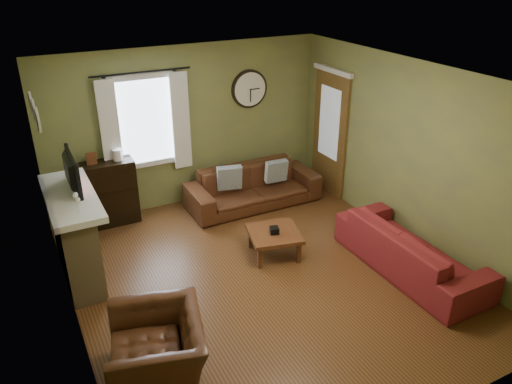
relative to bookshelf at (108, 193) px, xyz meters
name	(u,v)px	position (x,y,z in m)	size (l,w,h in m)	color
floor	(263,277)	(1.42, -2.40, -0.51)	(4.60, 5.20, 0.00)	#553318
ceiling	(265,79)	(1.42, -2.40, 2.09)	(4.60, 5.20, 0.00)	white
wall_left	(62,232)	(-0.88, -2.40, 0.79)	(0.00, 5.20, 2.60)	olive
wall_right	(410,155)	(3.72, -2.40, 0.79)	(0.00, 5.20, 2.60)	olive
wall_back	(188,127)	(1.42, 0.20, 0.79)	(4.60, 0.00, 2.60)	olive
wall_front	(422,314)	(1.42, -5.00, 0.79)	(4.60, 0.00, 2.60)	olive
fireplace	(75,239)	(-0.68, -1.25, 0.04)	(0.40, 1.40, 1.10)	tan
firebox	(93,252)	(-0.49, -1.25, -0.21)	(0.04, 0.60, 0.55)	black
mantel	(70,197)	(-0.65, -1.25, 0.63)	(0.58, 1.60, 0.08)	white
tv	(67,176)	(-0.63, -1.10, 0.84)	(0.60, 0.08, 0.35)	black
tv_screen	(73,171)	(-0.55, -1.10, 0.90)	(0.02, 0.62, 0.36)	#994C3F
medallion_left	(38,120)	(-0.86, -1.60, 1.74)	(0.28, 0.28, 0.03)	white
medallion_mid	(34,111)	(-0.86, -1.25, 1.74)	(0.28, 0.28, 0.03)	white
medallion_right	(31,104)	(-0.86, -0.90, 1.74)	(0.28, 0.28, 0.03)	white
window_pane	(144,121)	(0.72, 0.18, 0.99)	(1.00, 0.02, 1.30)	silver
curtain_rod	(141,72)	(0.72, 0.08, 1.76)	(0.03, 0.03, 1.50)	black
curtain_left	(110,132)	(0.17, 0.08, 0.94)	(0.28, 0.04, 1.55)	white
curtain_right	(181,121)	(1.27, 0.08, 0.94)	(0.28, 0.04, 1.55)	white
wall_clock	(250,89)	(2.52, 0.15, 1.29)	(0.64, 0.06, 0.64)	white
door	(330,134)	(3.69, -0.55, 0.54)	(0.05, 0.90, 2.10)	brown
bookshelf	(108,193)	(0.00, 0.00, 0.00)	(0.86, 0.36, 1.02)	black
book	(109,162)	(0.10, 0.15, 0.45)	(0.16, 0.22, 0.02)	#572E17
sofa_brown	(253,187)	(2.28, -0.44, -0.19)	(2.20, 0.86, 0.64)	#442413
pillow_left	(276,171)	(2.67, -0.51, 0.04)	(0.37, 0.11, 0.37)	gray
pillow_right	(229,178)	(1.86, -0.40, 0.04)	(0.40, 0.12, 0.40)	gray
sofa_red	(411,250)	(3.22, -3.13, -0.19)	(2.19, 0.86, 0.64)	maroon
armchair	(157,351)	(-0.30, -3.41, -0.17)	(1.03, 0.90, 0.67)	#442413
coffee_table	(274,243)	(1.82, -1.97, -0.33)	(0.68, 0.68, 0.36)	#572E17
tissue_box	(274,231)	(1.80, -2.00, -0.11)	(0.12, 0.12, 0.09)	black
wine_glass_a	(78,205)	(-0.63, -1.80, 0.76)	(0.07, 0.07, 0.19)	white
wine_glass_b	(76,200)	(-0.63, -1.66, 0.77)	(0.07, 0.07, 0.19)	white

